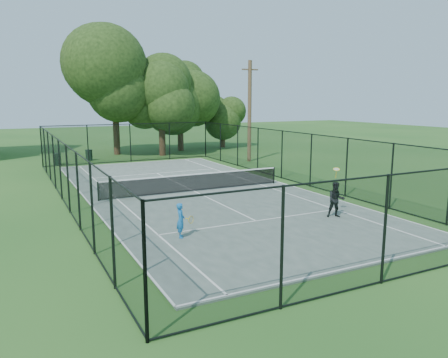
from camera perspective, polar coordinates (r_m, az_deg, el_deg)
name	(u,v)px	position (r m, az deg, el deg)	size (l,w,h in m)	color
ground	(195,192)	(23.27, -3.87, -1.76)	(120.00, 120.00, 0.00)	#1F4C1A
tennis_court	(195,192)	(23.27, -3.87, -1.69)	(11.00, 24.00, 0.06)	#4E5C53
tennis_net	(194,182)	(23.16, -3.89, -0.36)	(10.08, 0.08, 0.95)	black
fence	(194,165)	(23.01, -3.92, 1.89)	(13.10, 26.10, 3.00)	black
tree_near_left	(114,81)	(40.01, -14.17, 12.28)	(7.98, 7.98, 10.41)	#332114
tree_near_mid	(161,101)	(38.47, -8.20, 10.08)	(5.89, 5.89, 7.70)	#332114
tree_near_right	(180,98)	(42.21, -5.79, 10.43)	(5.64, 5.64, 7.78)	#332114
tree_far_right	(222,117)	(45.00, -0.21, 8.10)	(3.77, 3.77, 4.99)	#332114
trash_bin_left	(57,159)	(35.27, -20.94, 2.46)	(0.58, 0.58, 0.86)	black
trash_bin_right	(89,155)	(36.79, -17.23, 3.01)	(0.58, 0.58, 0.89)	black
utility_pole	(250,111)	(34.62, 3.36, 8.88)	(1.40, 0.30, 7.83)	#4C3823
player_blue	(181,220)	(15.55, -5.66, -5.39)	(0.80, 0.53, 1.24)	blue
player_black	(336,200)	(18.63, 14.43, -2.62)	(0.95, 1.04, 2.02)	black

